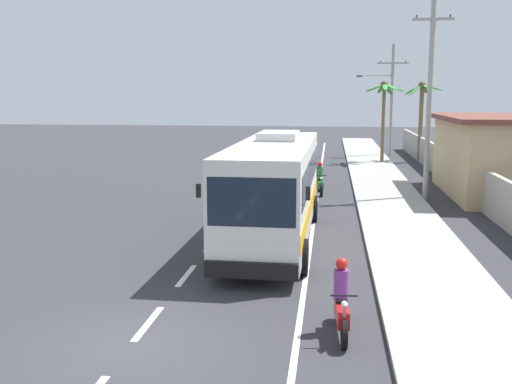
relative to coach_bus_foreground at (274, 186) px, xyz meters
name	(u,v)px	position (x,y,z in m)	size (l,w,h in m)	color
ground_plane	(131,345)	(-2.07, -9.03, -1.92)	(160.00, 160.00, 0.00)	#303035
sidewalk_kerb	(409,236)	(4.73, 0.97, -1.85)	(3.20, 90.00, 0.14)	#999993
lane_markings	(285,210)	(-0.05, 5.38, -1.92)	(3.50, 71.00, 0.01)	white
boundary_wall	(492,195)	(8.53, 4.97, -1.00)	(0.24, 60.00, 1.83)	#9E998E
coach_bus_foreground	(274,186)	(0.00, 0.00, 0.00)	(2.96, 11.07, 3.69)	silver
motorcycle_beside_bus	(320,181)	(1.39, 9.75, -1.26)	(0.56, 1.96, 1.64)	black
motorcycle_trailing	(341,304)	(2.19, -7.93, -1.26)	(0.56, 1.96, 1.64)	black
utility_pole_mid	(430,93)	(6.48, 9.05, 3.14)	(1.88, 0.24, 9.77)	#9E9E99
utility_pole_far	(390,97)	(6.55, 28.87, 2.83)	(4.04, 0.24, 8.88)	#9E9E99
palm_nearest	(384,100)	(5.63, 23.83, 2.64)	(2.94, 2.97, 5.93)	brown
palm_second	(422,106)	(8.45, 24.99, 2.20)	(2.82, 2.88, 5.91)	brown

